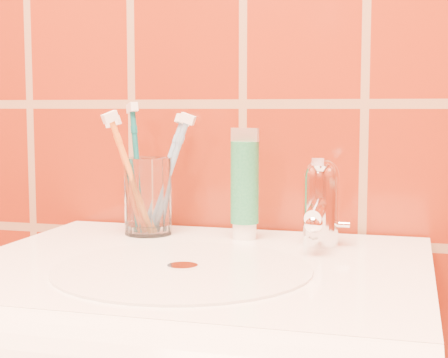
% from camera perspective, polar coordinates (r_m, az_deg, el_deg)
% --- Properties ---
extents(glass_tumbler, '(0.09, 0.09, 0.11)m').
position_cam_1_polar(glass_tumbler, '(1.01, -6.31, -1.42)').
color(glass_tumbler, white).
rests_on(glass_tumbler, pedestal_sink).
extents(toothpaste_tube, '(0.04, 0.04, 0.16)m').
position_cam_1_polar(toothpaste_tube, '(0.97, 1.73, -0.70)').
color(toothpaste_tube, white).
rests_on(toothpaste_tube, pedestal_sink).
extents(faucet, '(0.05, 0.11, 0.12)m').
position_cam_1_polar(faucet, '(0.93, 8.04, -1.68)').
color(faucet, white).
rests_on(faucet, pedestal_sink).
extents(toothbrush_0, '(0.14, 0.15, 0.20)m').
position_cam_1_polar(toothbrush_0, '(1.04, -4.98, 0.42)').
color(toothbrush_0, '#6F99C6').
rests_on(toothbrush_0, glass_tumbler).
extents(toothbrush_1, '(0.09, 0.09, 0.18)m').
position_cam_1_polar(toothbrush_1, '(1.01, -4.60, 0.36)').
color(toothbrush_1, '#72A1CC').
rests_on(toothbrush_1, glass_tumbler).
extents(toothbrush_2, '(0.10, 0.10, 0.21)m').
position_cam_1_polar(toothbrush_2, '(1.02, -7.21, 0.85)').
color(toothbrush_2, '#0C6067').
rests_on(toothbrush_2, glass_tumbler).
extents(toothbrush_3, '(0.14, 0.14, 0.20)m').
position_cam_1_polar(toothbrush_3, '(0.99, -7.71, 0.29)').
color(toothbrush_3, orange).
rests_on(toothbrush_3, glass_tumbler).
extents(toothbrush_4, '(0.08, 0.08, 0.18)m').
position_cam_1_polar(toothbrush_4, '(1.01, -7.86, 0.21)').
color(toothbrush_4, '#DC5E26').
rests_on(toothbrush_4, glass_tumbler).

